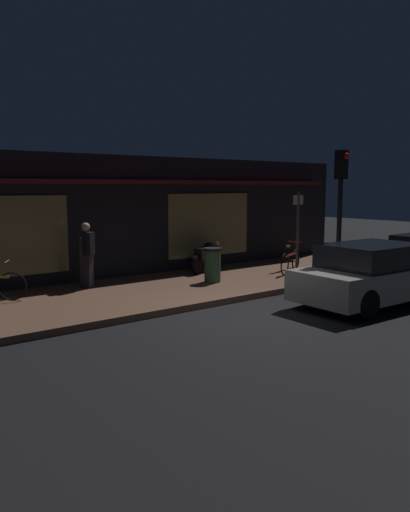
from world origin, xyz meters
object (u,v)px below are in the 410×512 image
at_px(trash_bin, 213,265).
at_px(motorcycle, 207,255).
at_px(traffic_light_pole, 340,196).
at_px(bicycle_parked, 290,261).
at_px(person_bystander, 86,254).
at_px(sign_post, 298,225).
at_px(parked_car_near, 374,274).

bearing_deg(trash_bin, motorcycle, 56.86).
bearing_deg(motorcycle, trash_bin, -123.14).
xyz_separation_m(trash_bin, traffic_light_pole, (1.84, -2.73, 1.86)).
distance_m(bicycle_parked, person_bystander, 6.03).
bearing_deg(traffic_light_pole, person_bystander, 140.07).
relative_size(sign_post, parked_car_near, 0.58).
height_order(motorcycle, bicycle_parked, motorcycle).
distance_m(motorcycle, traffic_light_pole, 4.66).
height_order(sign_post, trash_bin, sign_post).
xyz_separation_m(motorcycle, parked_car_near, (0.73, -5.32, 0.06)).
distance_m(person_bystander, traffic_light_pole, 6.51).
height_order(trash_bin, traffic_light_pole, traffic_light_pole).
relative_size(traffic_light_pole, parked_car_near, 0.87).
relative_size(bicycle_parked, traffic_light_pole, 0.43).
bearing_deg(bicycle_parked, parked_car_near, -106.56).
xyz_separation_m(bicycle_parked, traffic_light_pole, (-0.91, -2.42, 1.97)).
bearing_deg(motorcycle, bicycle_parked, -44.89).
relative_size(bicycle_parked, person_bystander, 0.92).
xyz_separation_m(motorcycle, traffic_light_pole, (0.88, -4.20, 1.83)).
xyz_separation_m(sign_post, traffic_light_pole, (-1.96, -3.11, 0.97)).
distance_m(motorcycle, sign_post, 3.16).
bearing_deg(bicycle_parked, sign_post, 33.15).
relative_size(trash_bin, parked_car_near, 0.22).
relative_size(sign_post, trash_bin, 2.58).
height_order(trash_bin, parked_car_near, parked_car_near).
bearing_deg(person_bystander, sign_post, -8.06).
relative_size(bicycle_parked, sign_post, 0.64).
distance_m(person_bystander, sign_post, 6.91).
bearing_deg(sign_post, bicycle_parked, -146.85).
xyz_separation_m(sign_post, trash_bin, (-3.80, -0.38, -0.89)).
bearing_deg(traffic_light_pole, trash_bin, 123.96).
distance_m(motorcycle, trash_bin, 1.76).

